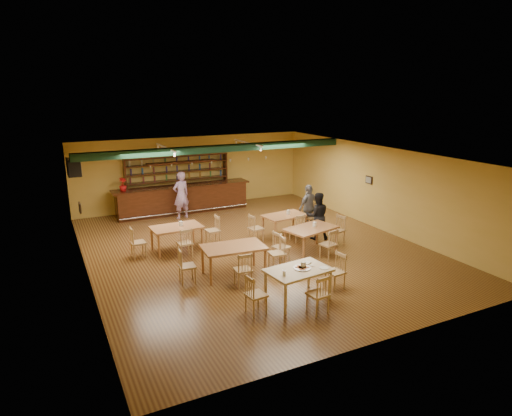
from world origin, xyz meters
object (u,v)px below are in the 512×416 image
dining_table_a (177,238)px  patron_bar (181,195)px  bar_counter (183,199)px  patron_right_a (317,216)px  dining_table_b (285,225)px  dining_table_c (234,261)px  dining_table_d (311,240)px  near_table (298,285)px

dining_table_a → patron_bar: (1.18, 3.38, 0.55)m
bar_counter → dining_table_a: bar_counter is taller
bar_counter → patron_right_a: bearing=-59.5°
dining_table_b → dining_table_c: (-2.95, -2.36, 0.05)m
patron_bar → bar_counter: bearing=-125.6°
dining_table_d → patron_bar: (-2.51, 5.39, 0.53)m
dining_table_d → dining_table_b: bearing=73.8°
bar_counter → patron_right_a: patron_right_a is taller
dining_table_b → dining_table_d: size_ratio=0.92×
dining_table_d → near_table: near_table is taller
bar_counter → dining_table_b: 4.99m
dining_table_a → near_table: 4.91m
dining_table_d → near_table: size_ratio=1.07×
near_table → patron_bar: 8.05m
dining_table_a → dining_table_d: bearing=-31.3°
dining_table_a → dining_table_d: dining_table_d is taller
dining_table_a → dining_table_d: size_ratio=0.97×
dining_table_d → near_table: (-2.06, -2.62, 0.00)m
dining_table_b → dining_table_c: dining_table_c is taller
patron_bar → patron_right_a: (3.40, -4.41, -0.13)m
near_table → dining_table_a: bearing=102.8°
dining_table_a → near_table: size_ratio=1.04×
near_table → bar_counter: bearing=84.2°
patron_bar → dining_table_d: bearing=100.4°
bar_counter → near_table: size_ratio=3.76×
dining_table_b → dining_table_c: size_ratio=0.88×
dining_table_a → dining_table_c: size_ratio=0.93×
dining_table_a → near_table: (1.63, -4.64, 0.01)m
near_table → patron_right_a: 4.68m
dining_table_b → dining_table_a: bearing=169.6°
near_table → patron_right_a: bearing=44.2°
near_table → patron_right_a: patron_right_a is taller
near_table → patron_right_a: size_ratio=0.93×
dining_table_b → patron_bar: (-2.60, 3.61, 0.56)m
dining_table_a → patron_right_a: bearing=-15.3°
dining_table_d → dining_table_a: bearing=137.9°
dining_table_c → patron_bar: 6.00m
dining_table_a → patron_bar: 3.62m
near_table → patron_right_a: (2.95, 3.61, 0.40)m
dining_table_a → patron_right_a: (4.58, -1.03, 0.42)m
dining_table_d → patron_right_a: bearing=34.6°
dining_table_a → dining_table_b: 3.78m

